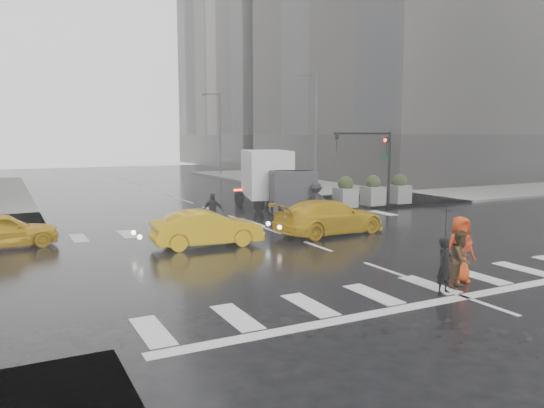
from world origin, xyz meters
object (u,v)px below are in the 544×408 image
taxi_front (2,231)px  traffic_signal_pole (376,154)px  pedestrian_brown (461,259)px  pedestrian_orange (460,249)px  taxi_mid (207,228)px  box_truck (273,178)px

taxi_front → traffic_signal_pole: bearing=-87.8°
traffic_signal_pole → taxi_front: 20.21m
pedestrian_brown → pedestrian_orange: (0.43, 0.44, 0.15)m
taxi_mid → box_truck: bearing=-37.2°
pedestrian_brown → taxi_front: 16.41m
taxi_mid → box_truck: 10.68m
taxi_front → box_truck: bearing=-77.0°
traffic_signal_pole → box_truck: size_ratio=0.70×
pedestrian_brown → taxi_mid: pedestrian_brown is taller
pedestrian_brown → traffic_signal_pole: bearing=38.4°
traffic_signal_pole → taxi_mid: (-12.79, -6.01, -2.52)m
pedestrian_brown → taxi_front: size_ratio=0.41×
pedestrian_brown → box_truck: 16.82m
traffic_signal_pole → taxi_front: bearing=-171.9°
pedestrian_orange → taxi_front: bearing=145.7°
traffic_signal_pole → box_truck: traffic_signal_pole is taller
traffic_signal_pole → taxi_mid: 14.35m
taxi_front → taxi_mid: 7.75m
pedestrian_orange → taxi_front: pedestrian_orange is taller
pedestrian_brown → taxi_front: pedestrian_brown is taller
pedestrian_orange → taxi_front: 16.40m
pedestrian_brown → pedestrian_orange: pedestrian_orange is taller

